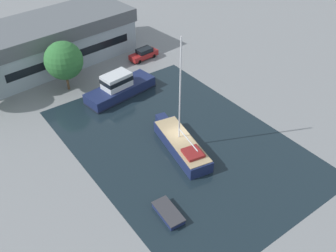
# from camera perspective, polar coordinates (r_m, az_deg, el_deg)

# --- Properties ---
(ground_plane) EXTENTS (440.00, 440.00, 0.00)m
(ground_plane) POSITION_cam_1_polar(r_m,az_deg,el_deg) (42.87, 1.82, -2.57)
(ground_plane) COLOR gray
(water_canal) EXTENTS (21.46, 30.65, 0.01)m
(water_canal) POSITION_cam_1_polar(r_m,az_deg,el_deg) (42.87, 1.82, -2.56)
(water_canal) COLOR black
(water_canal) RESTS_ON ground
(warehouse_building) EXTENTS (24.97, 12.56, 6.73)m
(warehouse_building) POSITION_cam_1_polar(r_m,az_deg,el_deg) (60.67, -16.93, 12.40)
(warehouse_building) COLOR #99A8B2
(warehouse_building) RESTS_ON ground
(quay_tree_near_building) EXTENTS (5.13, 5.13, 6.98)m
(quay_tree_near_building) POSITION_cam_1_polar(r_m,az_deg,el_deg) (51.97, -15.61, 9.59)
(quay_tree_near_building) COLOR brown
(quay_tree_near_building) RESTS_ON ground
(parked_car) EXTENTS (4.87, 2.20, 1.72)m
(parked_car) POSITION_cam_1_polar(r_m,az_deg,el_deg) (59.89, -3.71, 10.92)
(parked_car) COLOR maroon
(parked_car) RESTS_ON ground
(sailboat_moored) EXTENTS (4.34, 10.51, 13.30)m
(sailboat_moored) POSITION_cam_1_polar(r_m,az_deg,el_deg) (41.50, 1.98, -2.71)
(sailboat_moored) COLOR #19234C
(sailboat_moored) RESTS_ON water_canal
(motor_cruiser) EXTENTS (10.30, 4.62, 3.34)m
(motor_cruiser) POSITION_cam_1_polar(r_m,az_deg,el_deg) (50.74, -7.42, 5.83)
(motor_cruiser) COLOR #19234C
(motor_cruiser) RESTS_ON water_canal
(small_dinghy) EXTENTS (1.87, 3.59, 0.60)m
(small_dinghy) POSITION_cam_1_polar(r_m,az_deg,el_deg) (35.29, 0.05, -13.11)
(small_dinghy) COLOR #19234C
(small_dinghy) RESTS_ON water_canal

